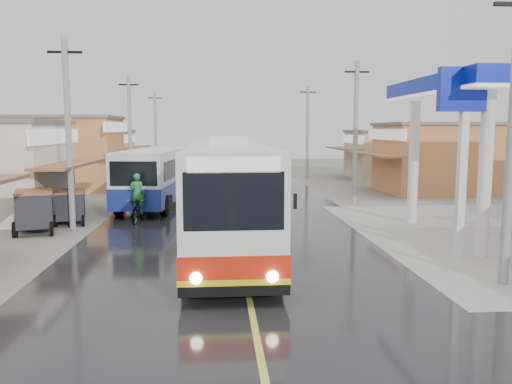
{
  "coord_description": "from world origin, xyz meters",
  "views": [
    {
      "loc": [
        -0.77,
        -12.66,
        4.22
      ],
      "look_at": [
        0.82,
        7.77,
        1.66
      ],
      "focal_mm": 35.0,
      "sensor_mm": 36.0,
      "label": 1
    }
  ],
  "objects_px": {
    "tricycle_far": "(34,209)",
    "cyclist": "(138,206)",
    "second_bus": "(156,176)",
    "tricycle_near": "(70,205)",
    "coach_bus": "(227,195)"
  },
  "relations": [
    {
      "from": "coach_bus",
      "to": "tricycle_near",
      "type": "relative_size",
      "value": 6.24
    },
    {
      "from": "coach_bus",
      "to": "second_bus",
      "type": "xyz_separation_m",
      "value": [
        -3.77,
        10.23,
        -0.24
      ]
    },
    {
      "from": "coach_bus",
      "to": "tricycle_near",
      "type": "height_order",
      "value": "coach_bus"
    },
    {
      "from": "cyclist",
      "to": "tricycle_far",
      "type": "distance_m",
      "value": 4.41
    },
    {
      "from": "tricycle_near",
      "to": "tricycle_far",
      "type": "xyz_separation_m",
      "value": [
        -0.89,
        -1.91,
        0.14
      ]
    },
    {
      "from": "cyclist",
      "to": "tricycle_far",
      "type": "bearing_deg",
      "value": -146.99
    },
    {
      "from": "second_bus",
      "to": "tricycle_near",
      "type": "height_order",
      "value": "second_bus"
    },
    {
      "from": "tricycle_near",
      "to": "tricycle_far",
      "type": "distance_m",
      "value": 2.11
    },
    {
      "from": "second_bus",
      "to": "tricycle_near",
      "type": "relative_size",
      "value": 4.69
    },
    {
      "from": "second_bus",
      "to": "tricycle_near",
      "type": "xyz_separation_m",
      "value": [
        -3.19,
        -5.13,
        -0.82
      ]
    },
    {
      "from": "tricycle_far",
      "to": "cyclist",
      "type": "bearing_deg",
      "value": 11.27
    },
    {
      "from": "coach_bus",
      "to": "cyclist",
      "type": "height_order",
      "value": "coach_bus"
    },
    {
      "from": "tricycle_far",
      "to": "second_bus",
      "type": "bearing_deg",
      "value": 42.87
    },
    {
      "from": "second_bus",
      "to": "tricycle_near",
      "type": "bearing_deg",
      "value": -116.46
    },
    {
      "from": "tricycle_near",
      "to": "cyclist",
      "type": "bearing_deg",
      "value": -9.31
    }
  ]
}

